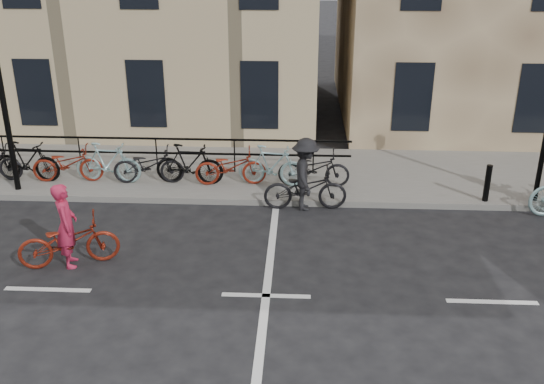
{
  "coord_description": "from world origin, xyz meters",
  "views": [
    {
      "loc": [
        0.59,
        -9.31,
        5.88
      ],
      "look_at": [
        -0.01,
        2.23,
        1.1
      ],
      "focal_mm": 40.0,
      "sensor_mm": 36.0,
      "label": 1
    }
  ],
  "objects": [
    {
      "name": "ground",
      "position": [
        0.0,
        0.0,
        0.0
      ],
      "size": [
        120.0,
        120.0,
        0.0
      ],
      "primitive_type": "plane",
      "color": "black",
      "rests_on": "ground"
    },
    {
      "name": "cyclist_pink",
      "position": [
        -3.9,
        0.96,
        0.59
      ],
      "size": [
        2.02,
        1.23,
        1.7
      ],
      "rotation": [
        0.0,
        0.0,
        1.89
      ],
      "color": "maroon",
      "rests_on": "ground"
    },
    {
      "name": "cyclist_dark",
      "position": [
        0.69,
        3.9,
        0.68
      ],
      "size": [
        1.99,
        1.16,
        1.74
      ],
      "rotation": [
        0.0,
        0.0,
        1.64
      ],
      "color": "black",
      "rests_on": "ground"
    },
    {
      "name": "bollard_east",
      "position": [
        5.0,
        4.25,
        0.6
      ],
      "size": [
        0.14,
        0.14,
        0.9
      ],
      "primitive_type": "cylinder",
      "color": "black",
      "rests_on": "sidewalk"
    },
    {
      "name": "sidewalk",
      "position": [
        -4.0,
        6.0,
        0.07
      ],
      "size": [
        46.0,
        4.0,
        0.15
      ],
      "primitive_type": "cube",
      "color": "slate",
      "rests_on": "ground"
    },
    {
      "name": "parked_bikes",
      "position": [
        -3.3,
        5.04,
        0.64
      ],
      "size": [
        10.4,
        1.23,
        1.05
      ],
      "color": "black",
      "rests_on": "sidewalk"
    }
  ]
}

